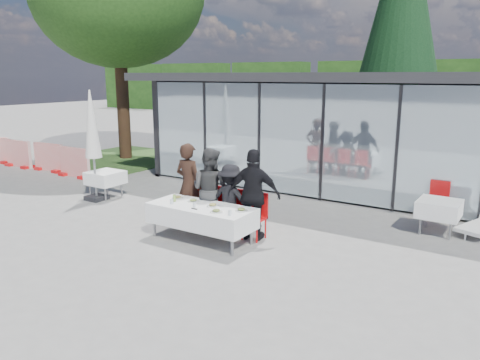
{
  "coord_description": "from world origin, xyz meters",
  "views": [
    {
      "loc": [
        5.86,
        -7.5,
        3.39
      ],
      "look_at": [
        0.24,
        1.2,
        1.05
      ],
      "focal_mm": 35.0,
      "sensor_mm": 36.0,
      "label": 1
    }
  ],
  "objects_px": {
    "plate_a": "(178,197)",
    "plate_c": "(213,205)",
    "diner_b": "(210,190)",
    "folded_eyeglasses": "(194,209)",
    "diner_chair_b": "(213,205)",
    "construction_barriers": "(20,155)",
    "conifer_tree": "(402,9)",
    "juice_bottle": "(174,198)",
    "dining_table": "(201,215)",
    "market_umbrella": "(92,131)",
    "plate_extra": "(216,211)",
    "diner_chair_c": "(233,209)",
    "spare_table_left": "(105,178)",
    "diner_d": "(254,195)",
    "diner_c": "(231,200)",
    "diner_chair_a": "(192,202)",
    "diner_a": "(189,185)",
    "diner_chair_d": "(256,213)",
    "plate_d": "(241,210)",
    "plate_b": "(193,201)",
    "spare_table_right": "(439,209)",
    "spare_chair_b": "(440,198)"
  },
  "relations": [
    {
      "from": "plate_a",
      "to": "market_umbrella",
      "type": "distance_m",
      "value": 3.91
    },
    {
      "from": "folded_eyeglasses",
      "to": "plate_d",
      "type": "bearing_deg",
      "value": 24.75
    },
    {
      "from": "folded_eyeglasses",
      "to": "plate_extra",
      "type": "bearing_deg",
      "value": 6.52
    },
    {
      "from": "dining_table",
      "to": "plate_d",
      "type": "height_order",
      "value": "plate_d"
    },
    {
      "from": "plate_a",
      "to": "conifer_tree",
      "type": "relative_size",
      "value": 0.02
    },
    {
      "from": "diner_chair_b",
      "to": "plate_d",
      "type": "bearing_deg",
      "value": -28.45
    },
    {
      "from": "spare_table_left",
      "to": "diner_chair_b",
      "type": "bearing_deg",
      "value": -8.17
    },
    {
      "from": "diner_d",
      "to": "juice_bottle",
      "type": "distance_m",
      "value": 1.71
    },
    {
      "from": "conifer_tree",
      "to": "spare_chair_b",
      "type": "bearing_deg",
      "value": -68.4
    },
    {
      "from": "diner_chair_c",
      "to": "conifer_tree",
      "type": "height_order",
      "value": "conifer_tree"
    },
    {
      "from": "diner_chair_b",
      "to": "plate_a",
      "type": "height_order",
      "value": "diner_chair_b"
    },
    {
      "from": "plate_a",
      "to": "diner_chair_a",
      "type": "bearing_deg",
      "value": 97.28
    },
    {
      "from": "plate_extra",
      "to": "folded_eyeglasses",
      "type": "height_order",
      "value": "plate_extra"
    },
    {
      "from": "folded_eyeglasses",
      "to": "plate_b",
      "type": "bearing_deg",
      "value": 130.69
    },
    {
      "from": "dining_table",
      "to": "diner_chair_d",
      "type": "relative_size",
      "value": 2.32
    },
    {
      "from": "diner_chair_b",
      "to": "juice_bottle",
      "type": "xyz_separation_m",
      "value": [
        -0.42,
        -0.8,
        0.28
      ]
    },
    {
      "from": "diner_chair_b",
      "to": "plate_a",
      "type": "bearing_deg",
      "value": -132.25
    },
    {
      "from": "diner_d",
      "to": "diner_c",
      "type": "bearing_deg",
      "value": -14.39
    },
    {
      "from": "plate_a",
      "to": "plate_c",
      "type": "relative_size",
      "value": 1.0
    },
    {
      "from": "spare_table_left",
      "to": "construction_barriers",
      "type": "xyz_separation_m",
      "value": [
        -6.19,
        1.35,
        -0.12
      ]
    },
    {
      "from": "diner_b",
      "to": "diner_chair_c",
      "type": "distance_m",
      "value": 0.67
    },
    {
      "from": "dining_table",
      "to": "construction_barriers",
      "type": "height_order",
      "value": "construction_barriers"
    },
    {
      "from": "construction_barriers",
      "to": "conifer_tree",
      "type": "height_order",
      "value": "conifer_tree"
    },
    {
      "from": "diner_b",
      "to": "folded_eyeglasses",
      "type": "xyz_separation_m",
      "value": [
        0.29,
        -0.93,
        -0.16
      ]
    },
    {
      "from": "diner_chair_d",
      "to": "folded_eyeglasses",
      "type": "xyz_separation_m",
      "value": [
        -0.83,
        -1.03,
        0.22
      ]
    },
    {
      "from": "diner_d",
      "to": "plate_d",
      "type": "bearing_deg",
      "value": 79.38
    },
    {
      "from": "diner_d",
      "to": "diner_chair_c",
      "type": "bearing_deg",
      "value": -23.63
    },
    {
      "from": "diner_chair_c",
      "to": "plate_a",
      "type": "relative_size",
      "value": 3.86
    },
    {
      "from": "diner_chair_c",
      "to": "spare_table_left",
      "type": "bearing_deg",
      "value": 172.76
    },
    {
      "from": "diner_a",
      "to": "plate_a",
      "type": "height_order",
      "value": "diner_a"
    },
    {
      "from": "dining_table",
      "to": "diner_chair_d",
      "type": "bearing_deg",
      "value": 40.61
    },
    {
      "from": "plate_c",
      "to": "diner_b",
      "type": "bearing_deg",
      "value": 130.26
    },
    {
      "from": "diner_chair_c",
      "to": "folded_eyeglasses",
      "type": "relative_size",
      "value": 6.96
    },
    {
      "from": "plate_c",
      "to": "conifer_tree",
      "type": "bearing_deg",
      "value": 89.55
    },
    {
      "from": "dining_table",
      "to": "spare_table_left",
      "type": "height_order",
      "value": "dining_table"
    },
    {
      "from": "dining_table",
      "to": "market_umbrella",
      "type": "xyz_separation_m",
      "value": [
        -4.41,
        1.0,
        1.38
      ]
    },
    {
      "from": "dining_table",
      "to": "plate_d",
      "type": "relative_size",
      "value": 8.96
    },
    {
      "from": "plate_c",
      "to": "conifer_tree",
      "type": "relative_size",
      "value": 0.02
    },
    {
      "from": "plate_d",
      "to": "spare_table_right",
      "type": "xyz_separation_m",
      "value": [
        3.14,
        3.01,
        -0.22
      ]
    },
    {
      "from": "diner_chair_d",
      "to": "market_umbrella",
      "type": "distance_m",
      "value": 5.47
    },
    {
      "from": "plate_a",
      "to": "folded_eyeglasses",
      "type": "bearing_deg",
      "value": -28.8
    },
    {
      "from": "dining_table",
      "to": "diner_a",
      "type": "relative_size",
      "value": 1.19
    },
    {
      "from": "diner_chair_c",
      "to": "juice_bottle",
      "type": "relative_size",
      "value": 6.7
    },
    {
      "from": "plate_a",
      "to": "diner_chair_c",
      "type": "bearing_deg",
      "value": 28.54
    },
    {
      "from": "diner_chair_a",
      "to": "diner_c",
      "type": "relative_size",
      "value": 0.63
    },
    {
      "from": "diner_chair_b",
      "to": "construction_barriers",
      "type": "distance_m",
      "value": 10.53
    },
    {
      "from": "diner_chair_a",
      "to": "diner_chair_c",
      "type": "relative_size",
      "value": 1.0
    },
    {
      "from": "diner_a",
      "to": "construction_barriers",
      "type": "height_order",
      "value": "diner_a"
    },
    {
      "from": "plate_extra",
      "to": "diner_c",
      "type": "bearing_deg",
      "value": 106.04
    },
    {
      "from": "plate_extra",
      "to": "folded_eyeglasses",
      "type": "distance_m",
      "value": 0.5
    }
  ]
}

